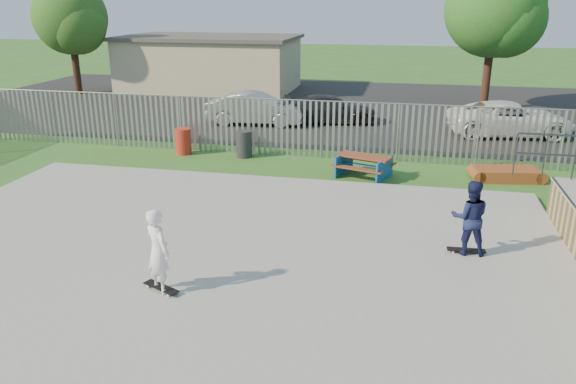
% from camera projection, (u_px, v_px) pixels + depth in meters
% --- Properties ---
extents(ground, '(120.00, 120.00, 0.00)m').
position_uv_depth(ground, '(207.00, 268.00, 11.66)').
color(ground, '#356021').
rests_on(ground, ground).
extents(concrete_slab, '(15.00, 12.00, 0.15)m').
position_uv_depth(concrete_slab, '(207.00, 265.00, 11.64)').
color(concrete_slab, gray).
rests_on(concrete_slab, ground).
extents(fence, '(26.04, 16.02, 2.00)m').
position_uv_depth(fence, '(297.00, 165.00, 15.38)').
color(fence, gray).
rests_on(fence, ground).
extents(picnic_table, '(1.99, 1.81, 0.69)m').
position_uv_depth(picnic_table, '(364.00, 166.00, 17.53)').
color(picnic_table, brown).
rests_on(picnic_table, ground).
extents(funbox, '(1.97, 1.21, 0.37)m').
position_uv_depth(funbox, '(506.00, 174.00, 17.28)').
color(funbox, brown).
rests_on(funbox, ground).
extents(trash_bin_red, '(0.56, 0.56, 0.93)m').
position_uv_depth(trash_bin_red, '(183.00, 141.00, 20.09)').
color(trash_bin_red, '#AD271A').
rests_on(trash_bin_red, ground).
extents(trash_bin_grey, '(0.56, 0.56, 0.93)m').
position_uv_depth(trash_bin_grey, '(244.00, 144.00, 19.71)').
color(trash_bin_grey, '#28282A').
rests_on(trash_bin_grey, ground).
extents(parking_lot, '(40.00, 18.00, 0.02)m').
position_uv_depth(parking_lot, '(332.00, 106.00, 29.22)').
color(parking_lot, black).
rests_on(parking_lot, ground).
extents(car_silver, '(4.33, 1.75, 1.40)m').
position_uv_depth(car_silver, '(256.00, 109.00, 24.67)').
color(car_silver, silver).
rests_on(car_silver, parking_lot).
extents(car_dark, '(4.42, 2.50, 1.21)m').
position_uv_depth(car_dark, '(330.00, 109.00, 25.04)').
color(car_dark, black).
rests_on(car_dark, parking_lot).
extents(car_white, '(5.17, 2.89, 1.37)m').
position_uv_depth(car_white, '(511.00, 119.00, 22.64)').
color(car_white, white).
rests_on(car_white, parking_lot).
extents(building, '(10.40, 6.40, 3.20)m').
position_uv_depth(building, '(210.00, 63.00, 33.97)').
color(building, '#B8AF8E').
rests_on(building, ground).
extents(tree_left, '(4.12, 4.12, 6.36)m').
position_uv_depth(tree_left, '(70.00, 18.00, 31.55)').
color(tree_left, '#3B2217').
rests_on(tree_left, ground).
extents(tree_mid, '(4.68, 4.68, 7.22)m').
position_uv_depth(tree_mid, '(494.00, 8.00, 26.71)').
color(tree_mid, '#402419').
rests_on(tree_mid, ground).
extents(skateboard_a, '(0.81, 0.24, 0.08)m').
position_uv_depth(skateboard_a, '(466.00, 251.00, 12.03)').
color(skateboard_a, black).
rests_on(skateboard_a, concrete_slab).
extents(skateboard_b, '(0.81, 0.52, 0.08)m').
position_uv_depth(skateboard_b, '(161.00, 288.00, 10.47)').
color(skateboard_b, black).
rests_on(skateboard_b, concrete_slab).
extents(skater_navy, '(0.81, 0.65, 1.62)m').
position_uv_depth(skater_navy, '(470.00, 218.00, 11.77)').
color(skater_navy, '#161B45').
rests_on(skater_navy, concrete_slab).
extents(skater_white, '(0.71, 0.66, 1.62)m').
position_uv_depth(skater_white, '(158.00, 251.00, 10.22)').
color(skater_white, white).
rests_on(skater_white, concrete_slab).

